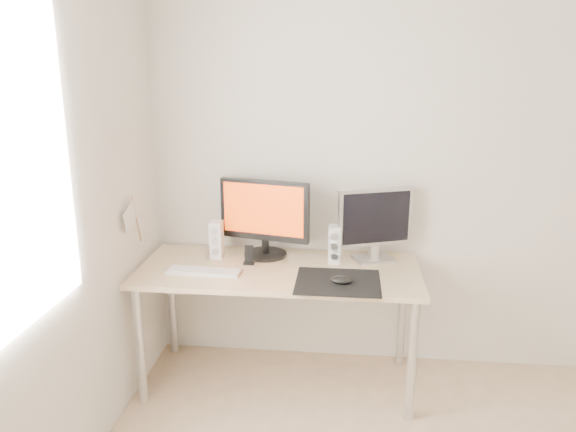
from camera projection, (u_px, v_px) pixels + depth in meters
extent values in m
plane|color=silver|center=(442.00, 169.00, 3.32)|extent=(3.50, 0.00, 3.50)
cube|color=black|center=(338.00, 282.00, 2.99)|extent=(0.45, 0.40, 0.00)
ellipsoid|color=black|center=(342.00, 280.00, 2.96)|extent=(0.12, 0.07, 0.04)
cube|color=#D1B587|center=(279.00, 270.00, 3.20)|extent=(1.60, 0.70, 0.03)
cylinder|color=silver|center=(140.00, 346.00, 3.10)|extent=(0.05, 0.05, 0.70)
cylinder|color=silver|center=(412.00, 361.00, 2.95)|extent=(0.05, 0.05, 0.70)
cylinder|color=silver|center=(172.00, 302.00, 3.65)|extent=(0.05, 0.05, 0.70)
cylinder|color=silver|center=(402.00, 313.00, 3.50)|extent=(0.05, 0.05, 0.70)
cylinder|color=black|center=(265.00, 254.00, 3.40)|extent=(0.31, 0.31, 0.02)
cylinder|color=black|center=(265.00, 243.00, 3.38)|extent=(0.05, 0.05, 0.12)
cube|color=black|center=(264.00, 210.00, 3.32)|extent=(0.55, 0.17, 0.36)
cube|color=#FD3D0D|center=(263.00, 210.00, 3.29)|extent=(0.49, 0.12, 0.30)
cube|color=#BDBDC0|center=(373.00, 259.00, 3.33)|extent=(0.26, 0.23, 0.01)
cube|color=silver|center=(374.00, 249.00, 3.31)|extent=(0.06, 0.06, 0.10)
cube|color=#B5B5B8|center=(375.00, 217.00, 3.26)|extent=(0.44, 0.20, 0.34)
cube|color=black|center=(377.00, 218.00, 3.24)|extent=(0.38, 0.15, 0.30)
cube|color=white|center=(217.00, 240.00, 3.34)|extent=(0.07, 0.08, 0.22)
cylinder|color=#B7B7B9|center=(215.00, 252.00, 3.31)|extent=(0.04, 0.01, 0.04)
cylinder|color=#B2B2B4|center=(215.00, 242.00, 3.30)|extent=(0.04, 0.01, 0.04)
cylinder|color=silver|center=(215.00, 232.00, 3.28)|extent=(0.04, 0.01, 0.04)
cube|color=silver|center=(335.00, 244.00, 3.25)|extent=(0.07, 0.08, 0.22)
cylinder|color=silver|center=(334.00, 257.00, 3.23)|extent=(0.04, 0.01, 0.04)
cylinder|color=#B7B7BA|center=(334.00, 247.00, 3.21)|extent=(0.04, 0.01, 0.04)
cylinder|color=silver|center=(335.00, 236.00, 3.20)|extent=(0.04, 0.01, 0.04)
cube|color=silver|center=(204.00, 272.00, 3.13)|extent=(0.43, 0.14, 0.01)
cube|color=white|center=(204.00, 270.00, 3.13)|extent=(0.41, 0.13, 0.01)
cube|color=black|center=(249.00, 263.00, 3.26)|extent=(0.06, 0.05, 0.01)
cube|color=black|center=(249.00, 254.00, 3.25)|extent=(0.05, 0.02, 0.10)
cylinder|color=#A57F54|center=(136.00, 219.00, 3.13)|extent=(0.01, 0.10, 0.29)
cube|color=white|center=(130.00, 216.00, 3.03)|extent=(0.00, 0.19, 0.15)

